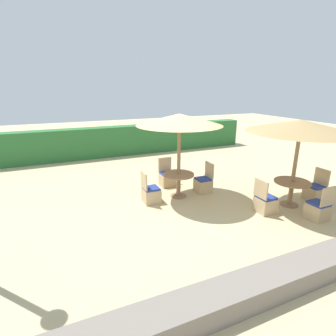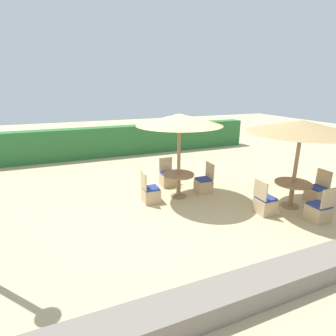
% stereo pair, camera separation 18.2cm
% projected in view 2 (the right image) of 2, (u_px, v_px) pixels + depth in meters
% --- Properties ---
extents(ground_plane, '(40.00, 40.00, 0.00)m').
position_uv_depth(ground_plane, '(176.00, 204.00, 7.47)').
color(ground_plane, '#C6B284').
extents(hedge_row, '(13.00, 0.70, 1.39)m').
position_uv_depth(hedge_row, '(125.00, 140.00, 12.73)').
color(hedge_row, '#2D6B33').
rests_on(hedge_row, ground_plane).
extents(stone_border, '(10.00, 0.56, 0.38)m').
position_uv_depth(stone_border, '(267.00, 283.00, 4.19)').
color(stone_border, slate).
rests_on(stone_border, ground_plane).
extents(parasol_center, '(2.44, 2.44, 2.48)m').
position_uv_depth(parasol_center, '(179.00, 120.00, 7.29)').
color(parasol_center, '#93704C').
rests_on(parasol_center, ground_plane).
extents(round_table_center, '(0.92, 0.92, 0.72)m').
position_uv_depth(round_table_center, '(179.00, 180.00, 7.81)').
color(round_table_center, '#93704C').
rests_on(round_table_center, ground_plane).
extents(patio_chair_center_east, '(0.46, 0.46, 0.93)m').
position_uv_depth(patio_chair_center_east, '(204.00, 184.00, 8.25)').
color(patio_chair_center_east, tan).
rests_on(patio_chair_center_east, ground_plane).
extents(patio_chair_center_north, '(0.46, 0.46, 0.93)m').
position_uv_depth(patio_chair_center_north, '(168.00, 178.00, 8.79)').
color(patio_chair_center_north, tan).
rests_on(patio_chair_center_north, ground_plane).
extents(patio_chair_center_west, '(0.46, 0.46, 0.93)m').
position_uv_depth(patio_chair_center_west, '(150.00, 193.00, 7.52)').
color(patio_chair_center_west, tan).
rests_on(patio_chair_center_west, ground_plane).
extents(parasol_front_right, '(2.78, 2.78, 2.39)m').
position_uv_depth(parasol_front_right, '(302.00, 127.00, 6.66)').
color(parasol_front_right, '#93704C').
rests_on(parasol_front_right, ground_plane).
extents(round_table_front_right, '(0.96, 0.96, 0.71)m').
position_uv_depth(round_table_front_right, '(292.00, 188.00, 7.16)').
color(round_table_front_right, '#93704C').
rests_on(round_table_front_right, ground_plane).
extents(patio_chair_front_right_south, '(0.46, 0.46, 0.93)m').
position_uv_depth(patio_chair_front_right_south, '(319.00, 211.00, 6.45)').
color(patio_chair_front_right_south, tan).
rests_on(patio_chair_front_right_south, ground_plane).
extents(patio_chair_front_right_east, '(0.46, 0.46, 0.93)m').
position_uv_depth(patio_chair_front_right_east, '(317.00, 193.00, 7.57)').
color(patio_chair_front_right_east, tan).
rests_on(patio_chair_front_right_east, ground_plane).
extents(patio_chair_front_right_west, '(0.46, 0.46, 0.93)m').
position_uv_depth(patio_chair_front_right_west, '(265.00, 204.00, 6.86)').
color(patio_chair_front_right_west, tan).
rests_on(patio_chair_front_right_west, ground_plane).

